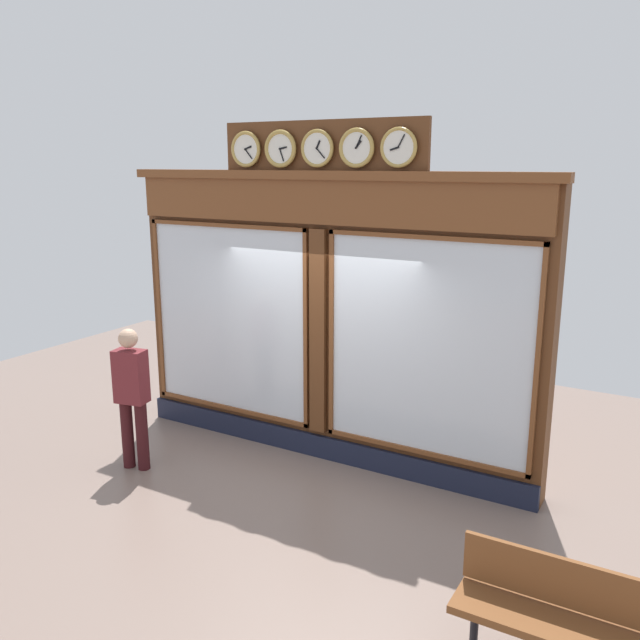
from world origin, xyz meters
The scene contains 4 objects.
ground_plane centered at (0.00, 2.80, 0.00)m, with size 14.00×14.00×0.00m, color #7A665B.
shop_facade centered at (0.00, -0.12, 1.75)m, with size 5.34×0.42×3.96m.
pedestrian centered at (1.71, 1.36, 0.93)m, with size 0.40×0.29×1.69m.
street_bench centered at (-3.20, 2.28, 0.52)m, with size 1.40×0.40×0.87m.
Camera 1 is at (-3.76, 6.47, 3.51)m, focal length 37.03 mm.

